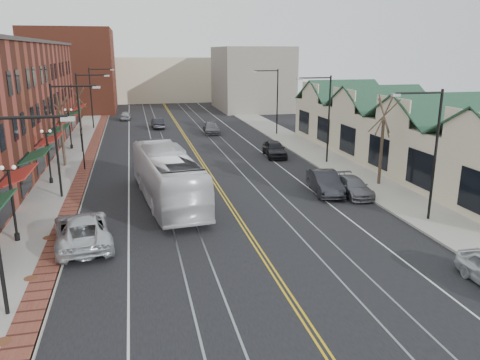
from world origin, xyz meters
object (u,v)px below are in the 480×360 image
parked_suv (82,230)px  parked_car_b (325,182)px  transit_bus (167,177)px  parked_car_d (275,149)px  parked_car_c (353,187)px

parked_suv → parked_car_b: size_ratio=1.22×
parked_car_b → transit_bus: bearing=-174.9°
parked_car_b → parked_car_d: parked_car_b is taller
parked_car_b → parked_car_c: parked_car_b is taller
transit_bus → parked_suv: bearing=45.7°
parked_car_b → parked_car_c: size_ratio=1.10×
transit_bus → parked_car_b: bearing=171.1°
transit_bus → parked_car_b: transit_bus is taller
transit_bus → parked_car_b: 11.62m
transit_bus → parked_car_d: bearing=-139.5°
parked_suv → parked_car_c: (18.51, 5.13, -0.19)m
parked_car_c → parked_suv: bearing=-163.2°
parked_car_b → parked_car_d: (0.00, 12.84, -0.03)m
parked_suv → parked_car_c: parked_suv is taller
parked_car_b → parked_car_c: 2.04m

